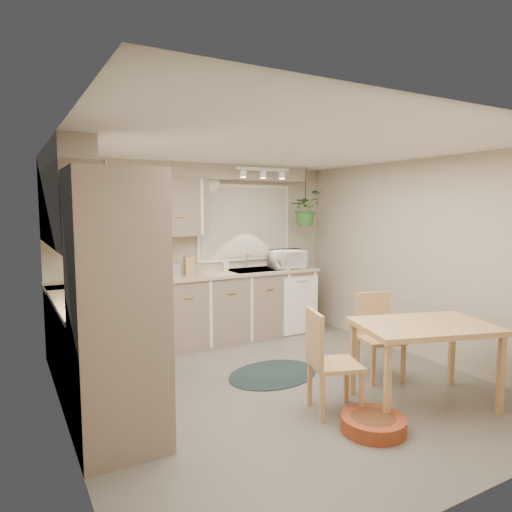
% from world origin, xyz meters
% --- Properties ---
extents(floor, '(4.20, 4.20, 0.00)m').
position_xyz_m(floor, '(0.00, 0.00, 0.00)').
color(floor, '#636057').
rests_on(floor, ground).
extents(ceiling, '(4.20, 4.20, 0.00)m').
position_xyz_m(ceiling, '(0.00, 0.00, 2.40)').
color(ceiling, white).
rests_on(ceiling, wall_back).
extents(wall_back, '(4.00, 0.04, 2.40)m').
position_xyz_m(wall_back, '(0.00, 2.10, 1.20)').
color(wall_back, '#B0A591').
rests_on(wall_back, floor).
extents(wall_front, '(4.00, 0.04, 2.40)m').
position_xyz_m(wall_front, '(0.00, -2.10, 1.20)').
color(wall_front, '#B0A591').
rests_on(wall_front, floor).
extents(wall_left, '(0.04, 4.20, 2.40)m').
position_xyz_m(wall_left, '(-2.00, 0.00, 1.20)').
color(wall_left, '#B0A591').
rests_on(wall_left, floor).
extents(wall_right, '(0.04, 4.20, 2.40)m').
position_xyz_m(wall_right, '(2.00, 0.00, 1.20)').
color(wall_right, '#B0A591').
rests_on(wall_right, floor).
extents(base_cab_left, '(0.60, 1.85, 0.90)m').
position_xyz_m(base_cab_left, '(-1.70, 0.88, 0.45)').
color(base_cab_left, gray).
rests_on(base_cab_left, floor).
extents(base_cab_back, '(3.60, 0.60, 0.90)m').
position_xyz_m(base_cab_back, '(-0.20, 1.80, 0.45)').
color(base_cab_back, gray).
rests_on(base_cab_back, floor).
extents(counter_left, '(0.64, 1.89, 0.04)m').
position_xyz_m(counter_left, '(-1.69, 0.88, 0.92)').
color(counter_left, beige).
rests_on(counter_left, base_cab_left).
extents(counter_back, '(3.64, 0.64, 0.04)m').
position_xyz_m(counter_back, '(-0.20, 1.79, 0.92)').
color(counter_back, beige).
rests_on(counter_back, base_cab_back).
extents(oven_stack, '(0.65, 0.65, 2.10)m').
position_xyz_m(oven_stack, '(-1.68, -0.38, 1.05)').
color(oven_stack, gray).
rests_on(oven_stack, floor).
extents(wall_oven_face, '(0.02, 0.56, 0.58)m').
position_xyz_m(wall_oven_face, '(-1.35, -0.38, 1.05)').
color(wall_oven_face, white).
rests_on(wall_oven_face, oven_stack).
extents(upper_cab_left, '(0.35, 2.00, 0.75)m').
position_xyz_m(upper_cab_left, '(-1.82, 1.00, 1.83)').
color(upper_cab_left, gray).
rests_on(upper_cab_left, wall_left).
extents(upper_cab_back, '(2.00, 0.35, 0.75)m').
position_xyz_m(upper_cab_back, '(-1.00, 1.93, 1.83)').
color(upper_cab_back, gray).
rests_on(upper_cab_back, wall_back).
extents(soffit_left, '(0.30, 2.00, 0.20)m').
position_xyz_m(soffit_left, '(-1.85, 1.00, 2.30)').
color(soffit_left, '#B0A591').
rests_on(soffit_left, wall_left).
extents(soffit_back, '(3.60, 0.30, 0.20)m').
position_xyz_m(soffit_back, '(-0.20, 1.95, 2.30)').
color(soffit_back, '#B0A591').
rests_on(soffit_back, wall_back).
extents(cooktop, '(0.52, 0.58, 0.02)m').
position_xyz_m(cooktop, '(-1.68, 0.30, 0.94)').
color(cooktop, white).
rests_on(cooktop, counter_left).
extents(range_hood, '(0.40, 0.60, 0.14)m').
position_xyz_m(range_hood, '(-1.70, 0.30, 1.40)').
color(range_hood, white).
rests_on(range_hood, upper_cab_left).
extents(window_blinds, '(1.40, 0.02, 1.00)m').
position_xyz_m(window_blinds, '(0.70, 2.07, 1.60)').
color(window_blinds, beige).
rests_on(window_blinds, wall_back).
extents(window_frame, '(1.50, 0.02, 1.10)m').
position_xyz_m(window_frame, '(0.70, 2.08, 1.60)').
color(window_frame, white).
rests_on(window_frame, wall_back).
extents(sink, '(0.70, 0.48, 0.10)m').
position_xyz_m(sink, '(0.70, 1.80, 0.90)').
color(sink, '#ABAEB3').
rests_on(sink, counter_back).
extents(dishwasher_front, '(0.58, 0.02, 0.83)m').
position_xyz_m(dishwasher_front, '(1.30, 1.49, 0.42)').
color(dishwasher_front, white).
rests_on(dishwasher_front, base_cab_back).
extents(track_light_bar, '(0.80, 0.04, 0.04)m').
position_xyz_m(track_light_bar, '(0.70, 1.55, 2.33)').
color(track_light_bar, white).
rests_on(track_light_bar, ceiling).
extents(wall_clock, '(0.30, 0.03, 0.30)m').
position_xyz_m(wall_clock, '(0.15, 2.07, 2.18)').
color(wall_clock, '#EACB52').
rests_on(wall_clock, wall_back).
extents(dining_table, '(1.39, 1.13, 0.76)m').
position_xyz_m(dining_table, '(0.95, -0.98, 0.38)').
color(dining_table, tan).
rests_on(dining_table, floor).
extents(chair_left, '(0.55, 0.55, 0.93)m').
position_xyz_m(chair_left, '(0.13, -0.72, 0.46)').
color(chair_left, tan).
rests_on(chair_left, floor).
extents(chair_back, '(0.52, 0.52, 0.90)m').
position_xyz_m(chair_back, '(1.06, -0.32, 0.45)').
color(chair_back, tan).
rests_on(chair_back, floor).
extents(braided_rug, '(1.23, 1.02, 0.01)m').
position_xyz_m(braided_rug, '(0.12, 0.33, 0.01)').
color(braided_rug, black).
rests_on(braided_rug, floor).
extents(pet_bed, '(0.64, 0.64, 0.12)m').
position_xyz_m(pet_bed, '(0.17, -1.15, 0.06)').
color(pet_bed, '#A14520').
rests_on(pet_bed, floor).
extents(microwave, '(0.53, 0.33, 0.34)m').
position_xyz_m(microwave, '(1.20, 1.70, 1.11)').
color(microwave, white).
rests_on(microwave, counter_back).
extents(soap_bottle, '(0.09, 0.18, 0.08)m').
position_xyz_m(soap_bottle, '(0.32, 1.95, 0.98)').
color(soap_bottle, white).
rests_on(soap_bottle, counter_back).
extents(hanging_plant, '(0.59, 0.62, 0.40)m').
position_xyz_m(hanging_plant, '(1.51, 1.70, 1.75)').
color(hanging_plant, '#306628').
rests_on(hanging_plant, ceiling).
extents(coffee_maker, '(0.19, 0.23, 0.33)m').
position_xyz_m(coffee_maker, '(-1.16, 1.80, 1.11)').
color(coffee_maker, black).
rests_on(coffee_maker, counter_back).
extents(toaster, '(0.30, 0.18, 0.17)m').
position_xyz_m(toaster, '(-0.54, 1.82, 1.03)').
color(toaster, '#ABAEB3').
rests_on(toaster, counter_back).
extents(knife_block, '(0.12, 0.12, 0.24)m').
position_xyz_m(knife_block, '(-0.26, 1.85, 1.06)').
color(knife_block, tan).
rests_on(knife_block, counter_back).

